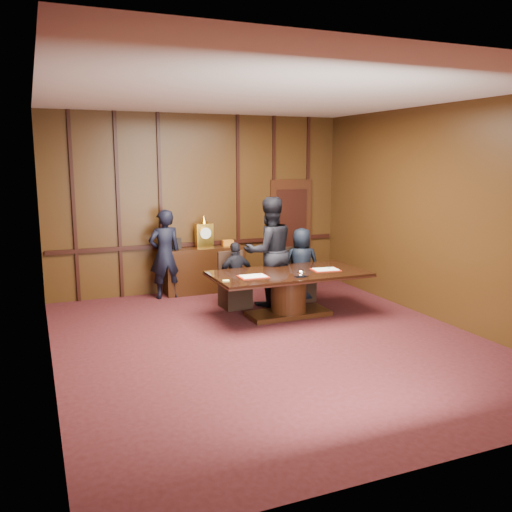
{
  "coord_description": "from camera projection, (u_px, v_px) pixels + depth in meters",
  "views": [
    {
      "loc": [
        -3.11,
        -6.9,
        2.65
      ],
      "look_at": [
        0.27,
        1.24,
        1.05
      ],
      "focal_mm": 38.0,
      "sensor_mm": 36.0,
      "label": 1
    }
  ],
  "objects": [
    {
      "name": "sideboard",
      "position": [
        205.0,
        268.0,
        10.8
      ],
      "size": [
        1.6,
        0.45,
        1.54
      ],
      "color": "black",
      "rests_on": "ground"
    },
    {
      "name": "folder_left",
      "position": [
        253.0,
        276.0,
        8.72
      ],
      "size": [
        0.46,
        0.33,
        0.02
      ],
      "rotation": [
        0.0,
        0.0,
        -0.01
      ],
      "color": "#A01E0E",
      "rests_on": "conference_table"
    },
    {
      "name": "signatory_left",
      "position": [
        236.0,
        275.0,
        9.6
      ],
      "size": [
        0.72,
        0.33,
        1.19
      ],
      "primitive_type": "imported",
      "rotation": [
        0.0,
        0.0,
        3.2
      ],
      "color": "black",
      "rests_on": "ground"
    },
    {
      "name": "chair_left",
      "position": [
        235.0,
        291.0,
        9.73
      ],
      "size": [
        0.5,
        0.5,
        0.99
      ],
      "rotation": [
        0.0,
        0.0,
        0.05
      ],
      "color": "black",
      "rests_on": "ground"
    },
    {
      "name": "folder_right",
      "position": [
        326.0,
        270.0,
        9.25
      ],
      "size": [
        0.5,
        0.39,
        0.02
      ],
      "rotation": [
        0.0,
        0.0,
        -0.13
      ],
      "color": "#A01E0E",
      "rests_on": "conference_table"
    },
    {
      "name": "witness_right",
      "position": [
        269.0,
        251.0,
        9.77
      ],
      "size": [
        0.96,
        0.75,
        1.97
      ],
      "primitive_type": "imported",
      "rotation": [
        0.0,
        0.0,
        3.15
      ],
      "color": "black",
      "rests_on": "ground"
    },
    {
      "name": "conference_table",
      "position": [
        289.0,
        287.0,
        9.14
      ],
      "size": [
        2.62,
        1.32,
        0.76
      ],
      "color": "black",
      "rests_on": "ground"
    },
    {
      "name": "witness_left",
      "position": [
        165.0,
        254.0,
        10.27
      ],
      "size": [
        0.65,
        0.45,
        1.7
      ],
      "primitive_type": "imported",
      "rotation": [
        0.0,
        0.0,
        3.21
      ],
      "color": "black",
      "rests_on": "ground"
    },
    {
      "name": "room",
      "position": [
        272.0,
        223.0,
        7.76
      ],
      "size": [
        7.0,
        7.04,
        3.5
      ],
      "color": "#330E0F",
      "rests_on": "ground"
    },
    {
      "name": "inkstand",
      "position": [
        301.0,
        274.0,
        8.67
      ],
      "size": [
        0.2,
        0.14,
        0.12
      ],
      "color": "white",
      "rests_on": "conference_table"
    },
    {
      "name": "signatory_right",
      "position": [
        301.0,
        265.0,
        10.08
      ],
      "size": [
        0.77,
        0.6,
        1.38
      ],
      "primitive_type": "imported",
      "rotation": [
        0.0,
        0.0,
        2.87
      ],
      "color": "black",
      "rests_on": "ground"
    },
    {
      "name": "chair_right",
      "position": [
        299.0,
        285.0,
        10.22
      ],
      "size": [
        0.52,
        0.52,
        0.99
      ],
      "rotation": [
        0.0,
        0.0,
        -0.08
      ],
      "color": "black",
      "rests_on": "ground"
    },
    {
      "name": "notepad",
      "position": [
        226.0,
        281.0,
        8.43
      ],
      "size": [
        0.11,
        0.08,
        0.01
      ],
      "primitive_type": "cube",
      "rotation": [
        0.0,
        0.0,
        -0.1
      ],
      "color": "#E8E671",
      "rests_on": "conference_table"
    }
  ]
}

